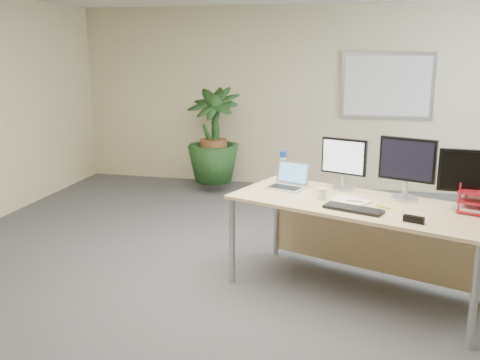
% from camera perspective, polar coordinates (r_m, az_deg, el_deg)
% --- Properties ---
extents(floor, '(8.00, 8.00, 0.00)m').
position_cam_1_polar(floor, '(4.67, 0.54, -12.55)').
color(floor, '#4C4C52').
rests_on(floor, ground).
extents(back_wall, '(7.00, 0.04, 2.70)m').
position_cam_1_polar(back_wall, '(8.16, 6.79, 8.67)').
color(back_wall, beige).
rests_on(back_wall, floor).
extents(whiteboard, '(1.30, 0.04, 0.95)m').
position_cam_1_polar(whiteboard, '(8.07, 15.42, 9.64)').
color(whiteboard, '#AEAEB3').
rests_on(whiteboard, back_wall).
extents(desk, '(2.32, 1.58, 0.82)m').
position_cam_1_polar(desk, '(4.75, 13.00, -4.04)').
color(desk, tan).
rests_on(desk, floor).
extents(floor_plant, '(0.95, 0.95, 1.50)m').
position_cam_1_polar(floor_plant, '(7.85, -2.85, 4.13)').
color(floor_plant, '#153B18').
rests_on(floor_plant, floor).
extents(monitor_left, '(0.41, 0.19, 0.47)m').
position_cam_1_polar(monitor_left, '(4.92, 11.01, 2.06)').
color(monitor_left, '#AFAFB4').
rests_on(monitor_left, desk).
extents(monitor_right, '(0.46, 0.22, 0.53)m').
position_cam_1_polar(monitor_right, '(4.72, 17.41, 1.59)').
color(monitor_right, '#AFAFB4').
rests_on(monitor_right, desk).
extents(monitor_dark, '(0.44, 0.20, 0.49)m').
position_cam_1_polar(monitor_dark, '(4.56, 23.08, 0.42)').
color(monitor_dark, '#AFAFB4').
rests_on(monitor_dark, desk).
extents(laptop, '(0.40, 0.38, 0.23)m').
position_cam_1_polar(laptop, '(4.96, 5.22, -0.14)').
color(laptop, silver).
rests_on(laptop, desk).
extents(keyboard, '(0.49, 0.31, 0.03)m').
position_cam_1_polar(keyboard, '(4.35, 12.00, -3.04)').
color(keyboard, black).
rests_on(keyboard, desk).
extents(coffee_mug, '(0.12, 0.09, 0.10)m').
position_cam_1_polar(coffee_mug, '(4.62, 8.70, -1.45)').
color(coffee_mug, silver).
rests_on(coffee_mug, desk).
extents(spiral_notebook, '(0.38, 0.36, 0.01)m').
position_cam_1_polar(spiral_notebook, '(4.60, 11.62, -2.16)').
color(spiral_notebook, white).
rests_on(spiral_notebook, desk).
extents(orange_pen, '(0.13, 0.01, 0.01)m').
position_cam_1_polar(orange_pen, '(4.55, 12.17, -2.21)').
color(orange_pen, orange).
rests_on(orange_pen, spiral_notebook).
extents(yellow_highlighter, '(0.11, 0.08, 0.02)m').
position_cam_1_polar(yellow_highlighter, '(4.48, 15.09, -2.79)').
color(yellow_highlighter, yellow).
rests_on(yellow_highlighter, desk).
extents(water_bottle, '(0.07, 0.07, 0.29)m').
position_cam_1_polar(water_bottle, '(5.24, 4.60, 1.51)').
color(water_bottle, silver).
rests_on(water_bottle, desk).
extents(stapler, '(0.16, 0.09, 0.05)m').
position_cam_1_polar(stapler, '(4.16, 18.05, -4.01)').
color(stapler, black).
rests_on(stapler, desk).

